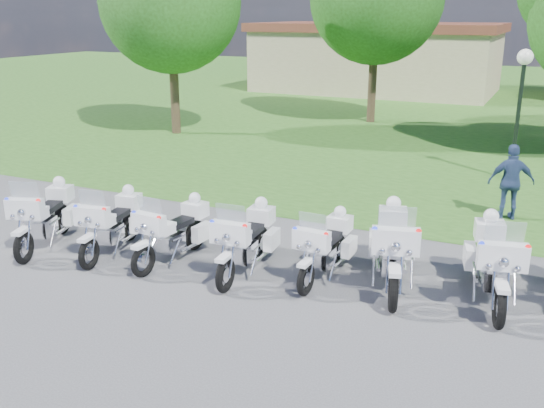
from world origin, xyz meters
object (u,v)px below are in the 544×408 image
at_px(motorcycle_2, 174,230).
at_px(motorcycle_3, 247,239).
at_px(motorcycle_1, 113,222).
at_px(lamp_post, 522,81).
at_px(motorcycle_5, 393,246).
at_px(motorcycle_0, 46,215).
at_px(motorcycle_4, 326,246).
at_px(motorcycle_6, 493,261).
at_px(bystander_c, 511,182).

height_order(motorcycle_2, motorcycle_3, motorcycle_3).
height_order(motorcycle_1, motorcycle_3, motorcycle_3).
distance_m(motorcycle_2, lamp_post, 11.11).
bearing_deg(motorcycle_5, lamp_post, -114.74).
relative_size(motorcycle_0, motorcycle_4, 1.07).
bearing_deg(motorcycle_1, motorcycle_6, 178.76).
bearing_deg(bystander_c, motorcycle_4, 43.61).
relative_size(motorcycle_0, motorcycle_2, 1.03).
relative_size(motorcycle_4, lamp_post, 0.57).
bearing_deg(motorcycle_6, lamp_post, -100.47).
relative_size(motorcycle_0, bystander_c, 1.27).
relative_size(motorcycle_0, motorcycle_1, 1.02).
xyz_separation_m(motorcycle_4, lamp_post, (2.53, 8.83, 2.26)).
distance_m(motorcycle_2, motorcycle_3, 1.56).
relative_size(motorcycle_2, bystander_c, 1.23).
relative_size(motorcycle_6, bystander_c, 1.37).
height_order(motorcycle_5, lamp_post, lamp_post).
distance_m(motorcycle_3, bystander_c, 6.85).
xyz_separation_m(motorcycle_0, motorcycle_4, (5.89, 1.03, -0.06)).
bearing_deg(motorcycle_1, motorcycle_5, 179.82).
distance_m(motorcycle_5, lamp_post, 8.99).
distance_m(motorcycle_1, motorcycle_5, 5.65).
distance_m(motorcycle_4, bystander_c, 5.71).
distance_m(motorcycle_0, motorcycle_3, 4.49).
height_order(motorcycle_0, motorcycle_4, motorcycle_0).
distance_m(motorcycle_0, bystander_c, 10.55).
bearing_deg(lamp_post, motorcycle_0, -130.46).
bearing_deg(motorcycle_1, motorcycle_0, 2.49).
xyz_separation_m(motorcycle_1, lamp_post, (6.90, 9.54, 2.23)).
height_order(motorcycle_1, motorcycle_4, motorcycle_1).
xyz_separation_m(motorcycle_1, motorcycle_3, (2.94, 0.29, 0.02)).
relative_size(motorcycle_1, motorcycle_4, 1.04).
bearing_deg(lamp_post, bystander_c, -86.36).
bearing_deg(motorcycle_3, lamp_post, -117.45).
bearing_deg(motorcycle_4, motorcycle_6, -171.31).
relative_size(motorcycle_1, lamp_post, 0.60).
height_order(motorcycle_2, motorcycle_6, motorcycle_6).
bearing_deg(motorcycle_4, motorcycle_2, 12.37).
bearing_deg(motorcycle_3, motorcycle_2, 0.43).
relative_size(motorcycle_0, motorcycle_6, 0.93).
bearing_deg(motorcycle_5, motorcycle_4, -6.37).
bearing_deg(motorcycle_3, motorcycle_4, -167.84).
relative_size(motorcycle_3, motorcycle_4, 1.08).
bearing_deg(motorcycle_5, bystander_c, -124.22).
bearing_deg(bystander_c, motorcycle_0, 17.49).
xyz_separation_m(motorcycle_3, bystander_c, (4.21, 5.40, 0.25)).
bearing_deg(motorcycle_0, motorcycle_2, 170.70).
distance_m(motorcycle_2, bystander_c, 7.99).
bearing_deg(lamp_post, motorcycle_5, -98.76).
height_order(motorcycle_6, lamp_post, lamp_post).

